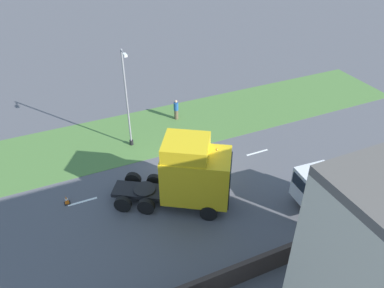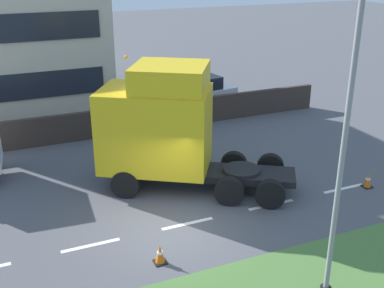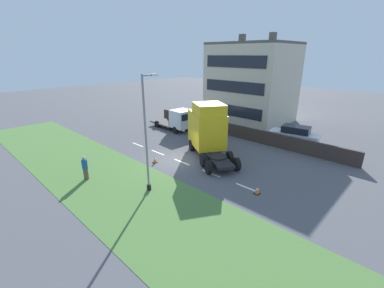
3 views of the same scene
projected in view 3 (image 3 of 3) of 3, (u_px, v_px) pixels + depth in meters
ground_plane at (176, 160)px, 22.14m from camera, size 120.00×120.00×0.00m
grass_verge at (114, 184)px, 18.05m from camera, size 7.00×44.00×0.01m
lane_markings at (182, 162)px, 21.68m from camera, size 0.16×14.60×0.00m
boundary_wall at (236, 131)px, 28.06m from camera, size 0.25×24.00×1.35m
building_block at (252, 83)px, 33.91m from camera, size 8.42×9.79×11.14m
lorry_cab at (208, 129)px, 22.74m from camera, size 5.75×7.09×4.81m
flatbed_truck at (179, 120)px, 30.00m from camera, size 2.58×6.28×2.58m
parked_car at (294, 136)px, 25.47m from camera, size 2.54×4.86×1.96m
lamp_post at (147, 139)px, 16.11m from camera, size 1.26×0.29×7.55m
pedestrian at (85, 168)px, 18.44m from camera, size 0.39×0.39×1.77m
traffic_cone_lead at (257, 190)px, 16.67m from camera, size 0.36×0.36×0.58m
traffic_cone_trailing at (155, 159)px, 21.48m from camera, size 0.36×0.36×0.58m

